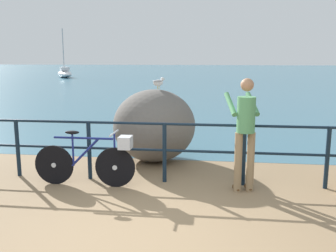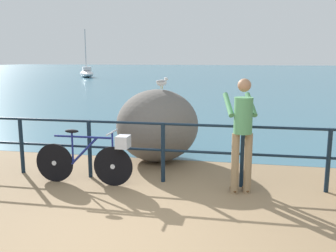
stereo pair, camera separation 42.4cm
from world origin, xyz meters
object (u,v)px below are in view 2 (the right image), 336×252
at_px(breakwater_boulder_main, 157,125).
at_px(seagull, 162,82).
at_px(person_at_railing, 242,130).
at_px(sailboat, 87,73).
at_px(bicycle, 92,157).

distance_m(breakwater_boulder_main, seagull, 0.88).
xyz_separation_m(person_at_railing, seagull, (-1.61, 1.67, 0.60)).
relative_size(person_at_railing, sailboat, 0.36).
bearing_deg(bicycle, person_at_railing, 2.25).
distance_m(person_at_railing, sailboat, 35.08).
bearing_deg(sailboat, seagull, 176.62).
height_order(bicycle, breakwater_boulder_main, breakwater_boulder_main).
bearing_deg(breakwater_boulder_main, bicycle, -114.45).
relative_size(bicycle, sailboat, 0.35).
height_order(bicycle, seagull, seagull).
height_order(breakwater_boulder_main, sailboat, sailboat).
relative_size(person_at_railing, seagull, 5.64).
bearing_deg(breakwater_boulder_main, seagull, 53.70).
distance_m(bicycle, sailboat, 34.11).
bearing_deg(person_at_railing, sailboat, 12.58).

